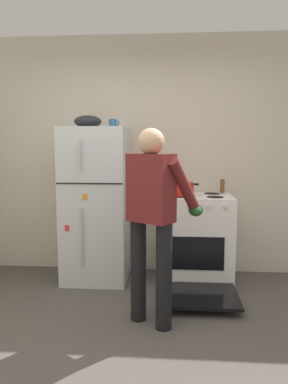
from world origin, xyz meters
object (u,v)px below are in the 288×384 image
Objects in this scene: person_cook at (153,210)px; coffee_mug at (113,123)px; mixing_bowl at (88,122)px; stove_range at (196,240)px; red_pot at (181,189)px; pepper_mill at (222,186)px; refrigerator at (96,204)px.

coffee_mug is (-0.49, 1.07, 0.75)m from person_cook.
mixing_bowl is (-0.75, 1.02, 0.77)m from person_cook.
person_cook is 5.48× the size of mixing_bowl.
stove_range is 3.44× the size of red_pot.
person_cook is 4.43× the size of red_pot.
coffee_mug is 0.74× the size of pepper_mill.
coffee_mug is 1.39m from pepper_mill.
pepper_mill is at bearing 59.92° from person_cook.
person_cook is at bearing -112.07° from stove_range.
coffee_mug reaches higher than refrigerator.
mixing_bowl reaches higher than stove_range.
person_cook is 1.00m from red_pot.
red_pot is at bearing -2.86° from mixing_bowl.
coffee_mug reaches higher than red_pot.
mixing_bowl is (-1.16, 0.02, 1.26)m from stove_range.
stove_range is at bearing -4.35° from coffee_mug.
pepper_mill is (0.46, 0.25, 0.01)m from red_pot.
person_cook is 1.41m from pepper_mill.
red_pot is (0.24, 0.97, 0.06)m from person_cook.
red_pot is 1.22m from mixing_bowl.
mixing_bowl reaches higher than refrigerator.
mixing_bowl is at bearing 177.14° from red_pot.
coffee_mug is at bearing 172.27° from red_pot.
person_cook is at bearing -104.21° from red_pot.
red_pot is at bearing -168.76° from stove_range.
coffee_mug is at bearing -172.86° from pepper_mill.
mixing_bowl is at bearing -172.20° from pepper_mill.
refrigerator is 10.96× the size of pepper_mill.
refrigerator is 1.41m from pepper_mill.
coffee_mug is at bearing 175.65° from stove_range.
person_cook is 10.60× the size of pepper_mill.
person_cook is 14.28× the size of coffee_mug.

